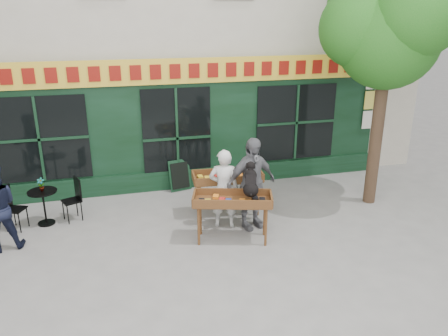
% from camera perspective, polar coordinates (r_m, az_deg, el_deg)
% --- Properties ---
extents(ground, '(80.00, 80.00, 0.00)m').
position_cam_1_polar(ground, '(9.34, -3.55, -7.82)').
color(ground, slate).
rests_on(ground, ground).
extents(street_tree, '(3.05, 2.90, 5.60)m').
position_cam_1_polar(street_tree, '(10.37, 20.86, 17.33)').
color(street_tree, '#382619').
rests_on(street_tree, ground).
extents(book_cart_center, '(1.61, 1.02, 0.99)m').
position_cam_1_polar(book_cart_center, '(8.52, 1.11, -4.48)').
color(book_cart_center, brown).
rests_on(book_cart_center, ground).
extents(dog, '(0.50, 0.67, 0.60)m').
position_cam_1_polar(dog, '(8.39, 3.52, -1.43)').
color(dog, black).
rests_on(dog, book_cart_center).
extents(woman, '(0.71, 0.57, 1.70)m').
position_cam_1_polar(woman, '(9.08, -0.02, -2.72)').
color(woman, silver).
rests_on(woman, ground).
extents(book_cart_right, '(1.55, 0.74, 0.99)m').
position_cam_1_polar(book_cart_right, '(9.66, 0.47, -1.49)').
color(book_cart_right, brown).
rests_on(book_cart_right, ground).
extents(man_right, '(1.23, 0.76, 1.96)m').
position_cam_1_polar(man_right, '(9.02, 3.58, -2.04)').
color(man_right, slate).
rests_on(man_right, ground).
extents(bistro_table, '(0.60, 0.60, 0.76)m').
position_cam_1_polar(bistro_table, '(10.03, -22.52, -3.96)').
color(bistro_table, black).
rests_on(bistro_table, ground).
extents(bistro_chair_left, '(0.48, 0.47, 0.95)m').
position_cam_1_polar(bistro_chair_left, '(10.08, -26.12, -4.29)').
color(bistro_chair_left, black).
rests_on(bistro_chair_left, ground).
extents(bistro_chair_right, '(0.47, 0.47, 0.95)m').
position_cam_1_polar(bistro_chair_right, '(10.03, -18.91, -3.41)').
color(bistro_chair_right, black).
rests_on(bistro_chair_right, ground).
extents(potted_plant, '(0.17, 0.12, 0.29)m').
position_cam_1_polar(potted_plant, '(9.90, -22.79, -2.00)').
color(potted_plant, gray).
rests_on(potted_plant, bistro_table).
extents(chalkboard, '(0.59, 0.31, 0.79)m').
position_cam_1_polar(chalkboard, '(11.16, -5.78, -0.96)').
color(chalkboard, black).
rests_on(chalkboard, ground).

